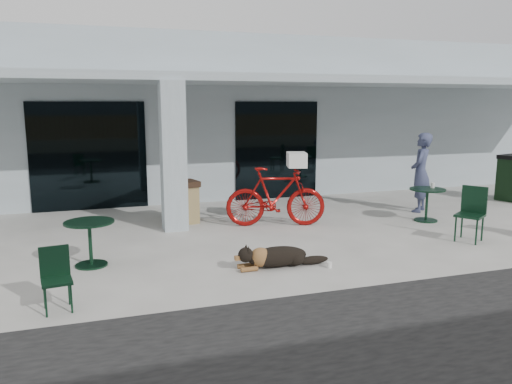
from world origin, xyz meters
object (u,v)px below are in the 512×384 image
object	(u,v)px
dog	(277,255)
cafe_chair_far_b	(470,215)
trash_receptacle	(185,202)
cafe_table_near	(90,244)
bicycle	(276,197)
person	(421,173)
cafe_table_far	(427,205)
cafe_chair_near	(57,280)

from	to	relation	value
dog	cafe_chair_far_b	distance (m)	4.12
trash_receptacle	cafe_chair_far_b	bearing A→B (deg)	-32.77
trash_receptacle	cafe_table_near	bearing A→B (deg)	-128.59
bicycle	person	size ratio (longest dim) A/B	1.11
cafe_table_far	person	bearing A→B (deg)	62.96
bicycle	cafe_table_far	bearing A→B (deg)	-85.23
dog	cafe_chair_far_b	xyz separation A→B (m)	(4.09, 0.31, 0.34)
cafe_chair_far_b	person	size ratio (longest dim) A/B	0.55
bicycle	cafe_table_near	distance (m)	4.18
cafe_table_near	cafe_chair_far_b	distance (m)	7.05
bicycle	cafe_chair_far_b	size ratio (longest dim) A/B	2.03
cafe_table_far	trash_receptacle	xyz separation A→B (m)	(-5.28, 1.52, 0.10)
dog	person	xyz separation A→B (m)	(4.85, 2.93, 0.78)
cafe_table_near	cafe_table_far	size ratio (longest dim) A/B	1.01
cafe_chair_far_b	trash_receptacle	world-z (taller)	cafe_chair_far_b
person	bicycle	bearing A→B (deg)	-39.30
bicycle	person	bearing A→B (deg)	-70.62
cafe_table_far	cafe_chair_far_b	world-z (taller)	cafe_chair_far_b
bicycle	cafe_table_far	size ratio (longest dim) A/B	2.71
bicycle	cafe_table_far	xyz separation A→B (m)	(3.44, -0.62, -0.28)
bicycle	cafe_chair_near	xyz separation A→B (m)	(-4.25, -3.40, -0.24)
dog	cafe_chair_near	xyz separation A→B (m)	(-3.32, -0.77, 0.22)
cafe_table_near	person	bearing A→B (deg)	13.87
cafe_table_far	cafe_chair_near	bearing A→B (deg)	-160.14
dog	trash_receptacle	bearing A→B (deg)	103.26
dog	cafe_table_near	world-z (taller)	cafe_table_near
dog	cafe_table_near	bearing A→B (deg)	159.69
cafe_table_near	cafe_chair_near	bearing A→B (deg)	-102.80
person	cafe_table_far	bearing A→B (deg)	19.28
bicycle	cafe_chair_near	world-z (taller)	bicycle
cafe_chair_near	person	bearing A→B (deg)	16.57
cafe_chair_near	cafe_table_far	size ratio (longest dim) A/B	1.04
cafe_chair_far_b	trash_receptacle	xyz separation A→B (m)	(-5.00, 3.22, -0.05)
bicycle	trash_receptacle	distance (m)	2.06
bicycle	cafe_table_near	xyz separation A→B (m)	(-3.85, -1.62, -0.27)
trash_receptacle	dog	bearing A→B (deg)	-75.60
person	trash_receptacle	world-z (taller)	person
cafe_table_near	cafe_chair_far_b	world-z (taller)	cafe_chair_far_b
dog	person	size ratio (longest dim) A/B	0.61
cafe_chair_near	cafe_chair_far_b	bearing A→B (deg)	0.49
bicycle	trash_receptacle	size ratio (longest dim) A/B	2.27
bicycle	cafe_chair_far_b	world-z (taller)	bicycle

